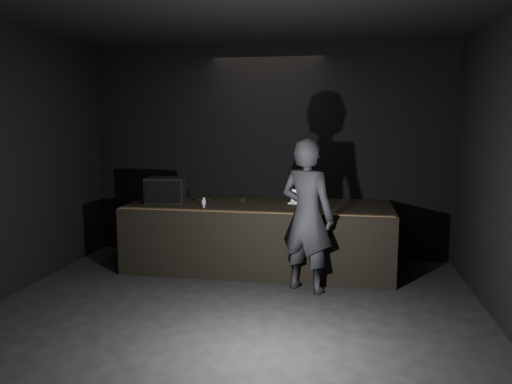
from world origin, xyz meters
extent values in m
plane|color=black|center=(0.00, 0.00, 0.00)|extent=(7.00, 7.00, 0.00)
cube|color=black|center=(0.00, 3.50, 1.75)|extent=(6.00, 0.10, 3.50)
cube|color=black|center=(0.00, 2.73, 0.50)|extent=(4.00, 1.50, 1.00)
cube|color=brown|center=(0.00, 2.02, 1.01)|extent=(3.92, 0.10, 0.01)
cube|color=black|center=(-1.46, 2.61, 1.20)|extent=(0.64, 0.48, 0.39)
cube|color=black|center=(-1.44, 2.39, 1.20)|extent=(0.55, 0.09, 0.33)
cylinder|color=black|center=(-1.25, 2.89, 1.01)|extent=(0.82, 0.24, 0.02)
cube|color=silver|center=(0.59, 2.88, 1.01)|extent=(0.31, 0.24, 0.01)
cube|color=silver|center=(0.59, 2.88, 1.02)|extent=(0.26, 0.15, 0.00)
cube|color=silver|center=(0.60, 3.01, 1.11)|extent=(0.30, 0.10, 0.19)
cube|color=#CDE342|center=(0.60, 3.01, 1.11)|extent=(0.26, 0.08, 0.15)
cylinder|color=silver|center=(-0.77, 2.30, 1.07)|extent=(0.06, 0.06, 0.15)
cylinder|color=navy|center=(-0.77, 2.30, 1.08)|extent=(0.06, 0.06, 0.06)
cylinder|color=#B31D10|center=(-0.77, 2.30, 1.04)|extent=(0.06, 0.06, 0.01)
cylinder|color=white|center=(-0.26, 2.74, 1.05)|extent=(0.08, 0.08, 0.09)
cube|color=silver|center=(0.74, 2.34, 1.01)|extent=(0.05, 0.16, 0.03)
imported|color=black|center=(0.79, 1.78, 1.02)|extent=(0.88, 0.75, 2.04)
camera|label=1|loc=(1.24, -4.73, 2.26)|focal=35.00mm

